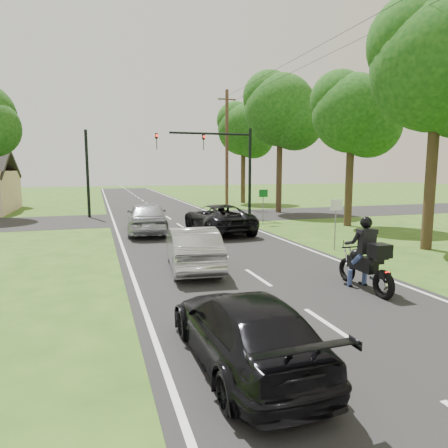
{
  "coord_description": "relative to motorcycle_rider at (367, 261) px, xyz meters",
  "views": [
    {
      "loc": [
        -4.68,
        -11.16,
        3.36
      ],
      "look_at": [
        -0.14,
        3.0,
        1.3
      ],
      "focal_mm": 32.0,
      "sensor_mm": 36.0,
      "label": 1
    }
  ],
  "objects": [
    {
      "name": "sign_green",
      "position": [
        2.53,
        13.08,
        0.78
      ],
      "size": [
        0.55,
        0.07,
        2.12
      ],
      "color": "slate",
      "rests_on": "ground"
    },
    {
      "name": "sign_white",
      "position": [
        2.33,
        5.08,
        0.78
      ],
      "size": [
        0.55,
        0.07,
        2.12
      ],
      "color": "slate",
      "rests_on": "ground"
    },
    {
      "name": "tree_row_e",
      "position": [
        7.11,
        27.88,
        6.01
      ],
      "size": [
        5.28,
        5.12,
        9.61
      ],
      "color": "#332316",
      "rests_on": "ground"
    },
    {
      "name": "ground",
      "position": [
        -2.37,
        2.1,
        -0.82
      ],
      "size": [
        140.0,
        140.0,
        0.0
      ],
      "primitive_type": "plane",
      "color": "#2B4F16",
      "rests_on": "ground"
    },
    {
      "name": "road",
      "position": [
        -2.37,
        12.1,
        -0.82
      ],
      "size": [
        8.0,
        100.0,
        0.01
      ],
      "primitive_type": "cube",
      "color": "black",
      "rests_on": "ground"
    },
    {
      "name": "signal_pole_far",
      "position": [
        -7.57,
        20.1,
        2.18
      ],
      "size": [
        0.2,
        0.2,
        6.0
      ],
      "primitive_type": "cylinder",
      "color": "black",
      "rests_on": "ground"
    },
    {
      "name": "dark_suv",
      "position": [
        -0.98,
        10.94,
        -0.06
      ],
      "size": [
        2.88,
        5.59,
        1.51
      ],
      "primitive_type": "imported",
      "rotation": [
        0.0,
        0.0,
        3.21
      ],
      "color": "black",
      "rests_on": "road"
    },
    {
      "name": "tree_row_c",
      "position": [
        7.38,
        10.9,
        5.41
      ],
      "size": [
        4.8,
        4.65,
        8.76
      ],
      "color": "#332316",
      "rests_on": "ground"
    },
    {
      "name": "dark_car_behind",
      "position": [
        -4.73,
        -2.95,
        -0.18
      ],
      "size": [
        1.84,
        4.35,
        1.25
      ],
      "primitive_type": "imported",
      "rotation": [
        0.0,
        0.0,
        3.16
      ],
      "color": "black",
      "rests_on": "road"
    },
    {
      "name": "traffic_signal",
      "position": [
        0.97,
        16.1,
        3.32
      ],
      "size": [
        6.38,
        0.44,
        6.0
      ],
      "color": "black",
      "rests_on": "ground"
    },
    {
      "name": "utility_pole_far",
      "position": [
        3.83,
        24.1,
        4.26
      ],
      "size": [
        1.6,
        0.28,
        10.0
      ],
      "color": "brown",
      "rests_on": "ground"
    },
    {
      "name": "silver_suv",
      "position": [
        -4.58,
        11.8,
        0.04
      ],
      "size": [
        2.46,
        5.15,
        1.7
      ],
      "primitive_type": "imported",
      "rotation": [
        0.0,
        0.0,
        3.05
      ],
      "color": "#A5A7AD",
      "rests_on": "road"
    },
    {
      "name": "tree_row_d",
      "position": [
        6.73,
        18.86,
        6.61
      ],
      "size": [
        5.76,
        5.58,
        10.45
      ],
      "color": "#332316",
      "rests_on": "ground"
    },
    {
      "name": "motorcycle_rider",
      "position": [
        0.0,
        0.0,
        0.0
      ],
      "size": [
        0.69,
        2.43,
        2.09
      ],
      "rotation": [
        0.0,
        0.0,
        -0.03
      ],
      "color": "black",
      "rests_on": "ground"
    },
    {
      "name": "cross_road",
      "position": [
        -2.37,
        18.1,
        -0.82
      ],
      "size": [
        60.0,
        7.0,
        0.01
      ],
      "primitive_type": "cube",
      "color": "black",
      "rests_on": "ground"
    },
    {
      "name": "silver_sedan",
      "position": [
        -4.05,
        3.78,
        -0.09
      ],
      "size": [
        1.95,
        4.48,
        1.43
      ],
      "primitive_type": "imported",
      "rotation": [
        0.0,
        0.0,
        3.04
      ],
      "color": "#A8A8AD",
      "rests_on": "road"
    }
  ]
}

